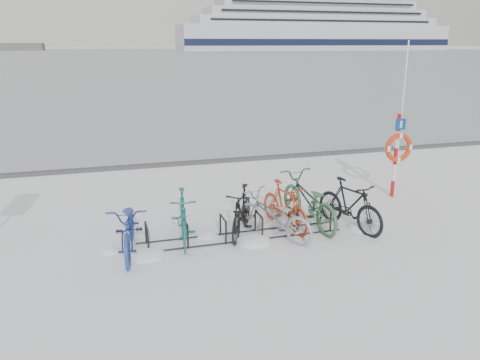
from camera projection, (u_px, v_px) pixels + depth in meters
The scene contains 14 objects.
ground at pixel (241, 237), 9.11m from camera, with size 900.00×900.00×0.00m, color white.
ice_sheet at pixel (108, 54), 151.94m from camera, with size 400.00×298.00×0.02m, color #95A0A8.
quay_edge at pixel (188, 163), 14.53m from camera, with size 400.00×0.25×0.10m, color #3F3F42.
bike_rack at pixel (241, 229), 9.06m from camera, with size 4.00×0.48×0.46m.
lifebuoy_station at pixel (398, 148), 11.13m from camera, with size 0.71×0.22×3.71m.
cruise_ferry at pixel (315, 25), 228.16m from camera, with size 134.93×25.46×44.33m.
bike_0 at pixel (129, 225), 8.36m from camera, with size 0.67×1.92×1.01m, color navy.
bike_1 at pixel (183, 216), 8.84m from camera, with size 0.47×1.66×1.00m, color #156461.
bike_2 at pixel (242, 210), 9.17m from camera, with size 0.46×1.63×0.98m, color black.
bike_3 at pixel (274, 214), 8.99m from camera, with size 0.62×1.79×0.94m, color gray.
bike_4 at pixel (285, 204), 9.50m from camera, with size 0.46×1.63×0.98m, color #A73217.
bike_5 at pixel (308, 199), 9.63m from camera, with size 0.72×2.08×1.09m, color #325F3E.
bike_6 at pixel (350, 203), 9.45m from camera, with size 0.49×1.74×1.05m, color black.
snow_drifts at pixel (252, 238), 9.10m from camera, with size 5.65×1.41×0.24m.
Camera 1 is at (-2.36, -8.08, 3.64)m, focal length 35.00 mm.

